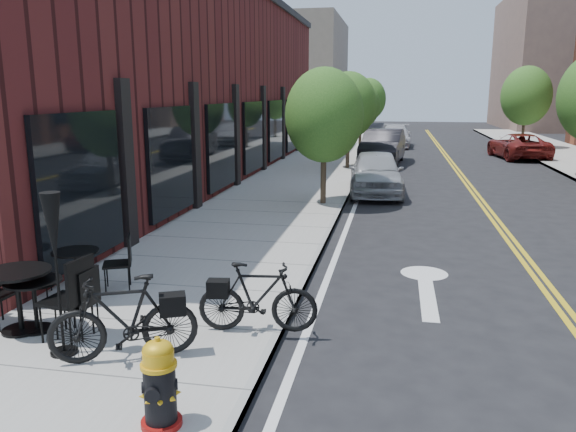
# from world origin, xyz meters

# --- Properties ---
(ground) EXTENTS (120.00, 120.00, 0.00)m
(ground) POSITION_xyz_m (0.00, 0.00, 0.00)
(ground) COLOR black
(ground) RESTS_ON ground
(sidewalk_near) EXTENTS (4.00, 70.00, 0.12)m
(sidewalk_near) POSITION_xyz_m (-2.00, 10.00, 0.06)
(sidewalk_near) COLOR #9E9B93
(sidewalk_near) RESTS_ON ground
(building_near) EXTENTS (5.00, 28.00, 7.00)m
(building_near) POSITION_xyz_m (-6.50, 14.00, 3.50)
(building_near) COLOR #4A1818
(building_near) RESTS_ON ground
(bg_building_left) EXTENTS (8.00, 14.00, 10.00)m
(bg_building_left) POSITION_xyz_m (-8.00, 48.00, 5.00)
(bg_building_left) COLOR #726656
(bg_building_left) RESTS_ON ground
(bg_building_right) EXTENTS (10.00, 16.00, 12.00)m
(bg_building_right) POSITION_xyz_m (16.00, 50.00, 6.00)
(bg_building_right) COLOR brown
(bg_building_right) RESTS_ON ground
(tree_near_a) EXTENTS (2.20, 2.20, 3.81)m
(tree_near_a) POSITION_xyz_m (-0.60, 9.00, 2.60)
(tree_near_a) COLOR #382B1E
(tree_near_a) RESTS_ON sidewalk_near
(tree_near_b) EXTENTS (2.30, 2.30, 3.98)m
(tree_near_b) POSITION_xyz_m (-0.60, 17.00, 2.71)
(tree_near_b) COLOR #382B1E
(tree_near_b) RESTS_ON sidewalk_near
(tree_near_c) EXTENTS (2.10, 2.10, 3.67)m
(tree_near_c) POSITION_xyz_m (-0.60, 25.00, 2.53)
(tree_near_c) COLOR #382B1E
(tree_near_c) RESTS_ON sidewalk_near
(tree_near_d) EXTENTS (2.40, 2.40, 4.11)m
(tree_near_d) POSITION_xyz_m (-0.60, 33.00, 2.79)
(tree_near_d) COLOR #382B1E
(tree_near_d) RESTS_ON sidewalk_near
(tree_far_c) EXTENTS (2.80, 2.80, 4.62)m
(tree_far_c) POSITION_xyz_m (8.60, 28.00, 3.06)
(tree_far_c) COLOR #382B1E
(tree_far_c) RESTS_ON sidewalk_far
(fire_hydrant) EXTENTS (0.51, 0.51, 0.90)m
(fire_hydrant) POSITION_xyz_m (-0.69, -2.29, 0.55)
(fire_hydrant) COLOR maroon
(fire_hydrant) RESTS_ON sidewalk_near
(bicycle_left) EXTENTS (1.77, 1.15, 1.03)m
(bicycle_left) POSITION_xyz_m (-1.65, -1.09, 0.64)
(bicycle_left) COLOR black
(bicycle_left) RESTS_ON sidewalk_near
(bicycle_right) EXTENTS (1.62, 0.65, 0.95)m
(bicycle_right) POSITION_xyz_m (-0.30, -0.01, 0.59)
(bicycle_right) COLOR black
(bicycle_right) RESTS_ON sidewalk_near
(bistro_set_a) EXTENTS (1.70, 0.77, 0.91)m
(bistro_set_a) POSITION_xyz_m (-3.20, -0.54, 0.58)
(bistro_set_a) COLOR black
(bistro_set_a) RESTS_ON sidewalk_near
(bistro_set_b) EXTENTS (2.06, 0.97, 1.09)m
(bistro_set_b) POSITION_xyz_m (-3.39, -0.60, 0.67)
(bistro_set_b) COLOR black
(bistro_set_b) RESTS_ON sidewalk_near
(bistro_set_c) EXTENTS (1.68, 1.06, 0.89)m
(bistro_set_c) POSITION_xyz_m (-3.46, 0.89, 0.57)
(bistro_set_c) COLOR black
(bistro_set_c) RESTS_ON sidewalk_near
(patio_umbrella) EXTENTS (0.32, 0.32, 1.99)m
(patio_umbrella) POSITION_xyz_m (-2.46, -1.09, 1.55)
(patio_umbrella) COLOR black
(patio_umbrella) RESTS_ON sidewalk_near
(parked_car_a) EXTENTS (1.94, 4.24, 1.41)m
(parked_car_a) POSITION_xyz_m (0.80, 11.43, 0.70)
(parked_car_a) COLOR #A0A4A8
(parked_car_a) RESTS_ON ground
(parked_car_b) EXTENTS (2.10, 4.94, 1.59)m
(parked_car_b) POSITION_xyz_m (0.80, 19.61, 0.79)
(parked_car_b) COLOR black
(parked_car_b) RESTS_ON ground
(parked_car_c) EXTENTS (2.01, 4.63, 1.33)m
(parked_car_c) POSITION_xyz_m (1.32, 28.17, 0.66)
(parked_car_c) COLOR #B7B6BC
(parked_car_c) RESTS_ON ground
(parked_car_far) EXTENTS (2.68, 4.76, 1.26)m
(parked_car_far) POSITION_xyz_m (7.40, 23.02, 0.63)
(parked_car_far) COLOR maroon
(parked_car_far) RESTS_ON ground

